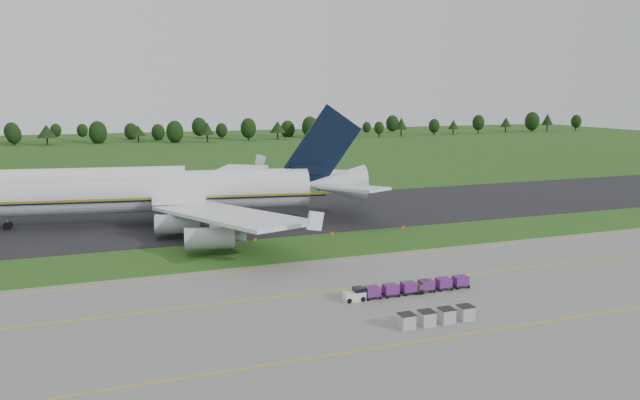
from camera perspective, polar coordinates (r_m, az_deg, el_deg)
name	(u,v)px	position (r m, az deg, el deg)	size (l,w,h in m)	color
ground	(291,248)	(98.96, -2.68, -4.45)	(600.00, 600.00, 0.00)	#264E17
apron	(386,322)	(68.78, 6.10, -11.01)	(300.00, 52.00, 0.06)	slate
taxiway	(248,216)	(125.28, -6.56, -1.42)	(300.00, 40.00, 0.08)	black
apron_markings	(360,301)	(74.73, 3.68, -9.22)	(300.00, 30.20, 0.01)	#E5A80D
tree_line	(192,129)	(316.25, -11.62, 6.36)	(524.75, 21.86, 11.02)	black
aircraft	(153,190)	(120.02, -15.02, 0.85)	(79.13, 75.84, 22.13)	white
baggage_train	(406,288)	(77.51, 7.90, -7.96)	(16.87, 1.53, 1.47)	silver
utility_cart	(422,288)	(78.62, 9.33, -7.92)	(2.33, 1.69, 1.16)	#353827
uld_row	(437,317)	(68.61, 10.61, -10.45)	(8.80, 1.60, 1.58)	#A7A7A7
edge_markers	(332,234)	(107.69, 1.13, -3.10)	(27.97, 0.30, 0.60)	#DF5207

